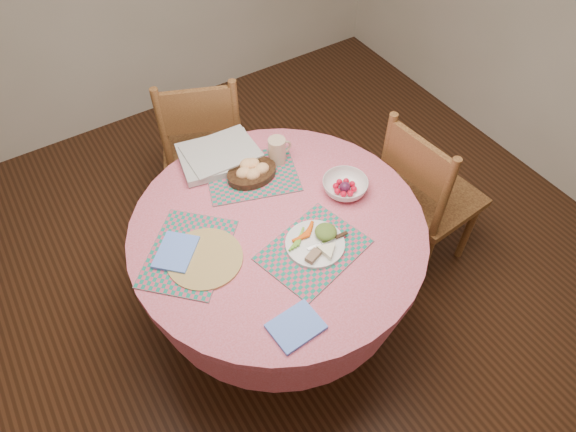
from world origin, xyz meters
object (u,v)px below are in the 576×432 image
(wicker_trivet, at_px, (205,259))
(fruit_bowl, at_px, (345,186))
(chair_back, at_px, (203,141))
(latte_mug, at_px, (277,150))
(chair_right, at_px, (425,195))
(dinner_plate, at_px, (318,243))
(dining_table, at_px, (278,253))
(bread_bowl, at_px, (252,171))

(wicker_trivet, height_order, fruit_bowl, fruit_bowl)
(chair_back, bearing_deg, fruit_bowl, 129.33)
(latte_mug, distance_m, fruit_bowl, 0.35)
(chair_right, xyz_separation_m, latte_mug, (-0.63, 0.38, 0.32))
(dinner_plate, bearing_deg, chair_right, 9.68)
(chair_right, relative_size, wicker_trivet, 3.19)
(dining_table, xyz_separation_m, bread_bowl, (0.05, 0.31, 0.23))
(latte_mug, relative_size, fruit_bowl, 0.51)
(latte_mug, bearing_deg, wicker_trivet, -148.81)
(wicker_trivet, relative_size, bread_bowl, 1.30)
(dinner_plate, height_order, bread_bowl, bread_bowl)
(dining_table, bearing_deg, latte_mug, 58.48)
(dinner_plate, height_order, fruit_bowl, fruit_bowl)
(wicker_trivet, bearing_deg, chair_back, 65.94)
(dinner_plate, distance_m, bread_bowl, 0.48)
(chair_right, bearing_deg, chair_back, 33.48)
(chair_right, distance_m, dinner_plate, 0.81)
(bread_bowl, xyz_separation_m, fruit_bowl, (0.30, -0.29, -0.01))
(dinner_plate, bearing_deg, bread_bowl, 93.27)
(dinner_plate, xyz_separation_m, fruit_bowl, (0.27, 0.19, 0.01))
(chair_back, height_order, latte_mug, chair_back)
(chair_right, relative_size, fruit_bowl, 3.90)
(wicker_trivet, xyz_separation_m, latte_mug, (0.53, 0.32, 0.06))
(fruit_bowl, bearing_deg, chair_back, 107.03)
(wicker_trivet, relative_size, fruit_bowl, 1.22)
(latte_mug, xyz_separation_m, fruit_bowl, (0.15, -0.32, -0.04))
(dinner_plate, relative_size, bread_bowl, 1.08)
(chair_right, bearing_deg, latte_mug, 54.33)
(dinner_plate, distance_m, fruit_bowl, 0.33)
(chair_right, height_order, dinner_plate, chair_right)
(chair_back, xyz_separation_m, latte_mug, (0.13, -0.58, 0.31))
(chair_back, relative_size, latte_mug, 7.78)
(dinner_plate, bearing_deg, chair_back, 90.32)
(wicker_trivet, xyz_separation_m, dinner_plate, (0.41, -0.18, 0.02))
(bread_bowl, relative_size, fruit_bowl, 0.94)
(bread_bowl, bearing_deg, latte_mug, 9.15)
(dining_table, bearing_deg, bread_bowl, 80.40)
(chair_right, xyz_separation_m, fruit_bowl, (-0.49, 0.06, 0.28))
(dining_table, distance_m, chair_back, 0.92)
(wicker_trivet, relative_size, latte_mug, 2.42)
(chair_back, relative_size, fruit_bowl, 3.94)
(chair_right, bearing_deg, dining_table, 81.82)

